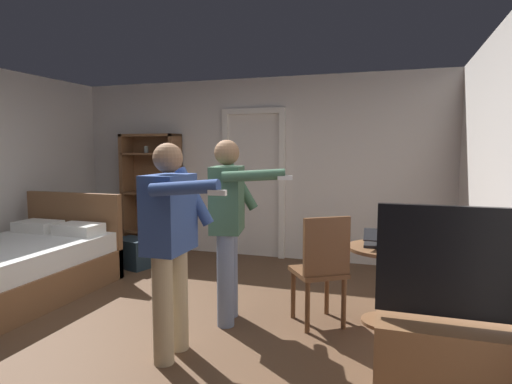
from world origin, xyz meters
TOP-DOWN VIEW (x-y plane):
  - ground_plane at (0.00, 0.00)m, footprint 6.03×6.03m
  - wall_back at (0.00, 2.80)m, footprint 5.69×0.12m
  - doorway_frame at (0.03, 2.72)m, footprint 0.93×0.08m
  - bed at (-1.82, 0.30)m, footprint 1.36×2.02m
  - bookshelf at (-1.55, 2.58)m, footprint 0.90×0.32m
  - tv_flatscreen at (2.42, -0.50)m, footprint 1.10×0.40m
  - side_table at (1.91, 0.78)m, footprint 0.67×0.67m
  - laptop at (1.88, 0.74)m, footprint 0.33×0.34m
  - bottle_on_table at (2.05, 0.70)m, footprint 0.06×0.06m
  - wooden_chair at (1.38, 0.54)m, footprint 0.58×0.58m
  - person_blue_shirt at (0.41, -0.35)m, footprint 0.69×0.57m
  - person_striped_shirt at (0.57, 0.40)m, footprint 0.79×0.58m
  - suitcase_dark at (-1.30, 1.66)m, footprint 0.56×0.44m

SIDE VIEW (x-z plane):
  - ground_plane at x=0.00m, z-range 0.00..0.00m
  - suitcase_dark at x=-1.30m, z-range 0.00..0.38m
  - bed at x=-1.82m, z-range -0.21..0.81m
  - tv_flatscreen at x=2.42m, z-range -0.25..1.00m
  - side_table at x=1.91m, z-range 0.12..0.82m
  - wooden_chair at x=1.38m, z-range 0.05..1.04m
  - laptop at x=1.88m, z-range 0.67..0.83m
  - bottle_on_table at x=2.05m, z-range 0.68..0.96m
  - person_blue_shirt at x=0.41m, z-range 0.12..1.73m
  - person_striped_shirt at x=0.57m, z-range 0.12..1.77m
  - bookshelf at x=-1.55m, z-range 0.07..1.85m
  - doorway_frame at x=0.03m, z-range 0.16..2.29m
  - wall_back at x=0.00m, z-range 0.00..2.55m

